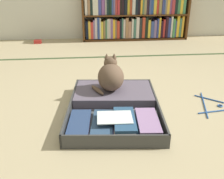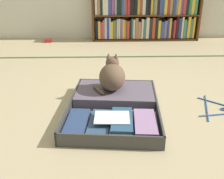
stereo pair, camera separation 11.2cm
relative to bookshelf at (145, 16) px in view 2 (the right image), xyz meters
The scene contains 7 objects.
ground_plane 2.34m from the bookshelf, 100.90° to the right, with size 10.00×10.00×0.00m, color tan.
tatami_border 1.05m from the bookshelf, 116.11° to the right, with size 4.80×0.05×0.00m.
bookshelf is the anchor object (origin of this frame).
open_suitcase 2.30m from the bookshelf, 103.63° to the right, with size 0.70×0.89×0.09m.
black_cat 2.12m from the bookshelf, 105.10° to the right, with size 0.27×0.26×0.28m.
clothes_hanger 2.25m from the bookshelf, 85.26° to the right, with size 0.27×0.41×0.01m.
small_red_pouch 1.47m from the bookshelf, behind, with size 0.10×0.07×0.05m.
Camera 2 is at (-0.17, -1.62, 0.91)m, focal length 41.43 mm.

